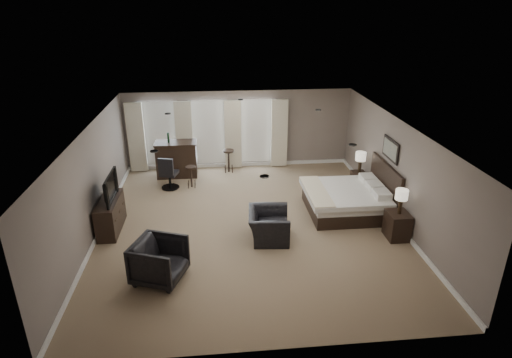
{
  "coord_description": "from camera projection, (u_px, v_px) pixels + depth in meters",
  "views": [
    {
      "loc": [
        -0.81,
        -9.59,
        5.33
      ],
      "look_at": [
        0.2,
        0.4,
        1.1
      ],
      "focal_mm": 30.0,
      "sensor_mm": 36.0,
      "label": 1
    }
  ],
  "objects": [
    {
      "name": "dresser",
      "position": [
        110.0,
        215.0,
        10.57
      ],
      "size": [
        0.45,
        1.41,
        0.82
      ],
      "primitive_type": "cube",
      "color": "black",
      "rests_on": "ground"
    },
    {
      "name": "bed",
      "position": [
        345.0,
        189.0,
        11.35
      ],
      "size": [
        2.11,
        2.01,
        1.34
      ],
      "primitive_type": "cube",
      "color": "silver",
      "rests_on": "ground"
    },
    {
      "name": "lamp_far",
      "position": [
        360.0,
        162.0,
        12.7
      ],
      "size": [
        0.31,
        0.31,
        0.64
      ],
      "primitive_type": "cube",
      "color": "beige",
      "rests_on": "nightstand_far"
    },
    {
      "name": "nightstand_far",
      "position": [
        358.0,
        181.0,
        12.92
      ],
      "size": [
        0.4,
        0.49,
        0.53
      ],
      "primitive_type": "cube",
      "color": "black",
      "rests_on": "ground"
    },
    {
      "name": "room",
      "position": [
        250.0,
        178.0,
        10.43
      ],
      "size": [
        7.6,
        8.6,
        2.64
      ],
      "color": "#7B674E",
      "rests_on": "ground"
    },
    {
      "name": "window_bay",
      "position": [
        209.0,
        134.0,
        14.14
      ],
      "size": [
        5.25,
        0.2,
        2.3
      ],
      "color": "silver",
      "rests_on": "room"
    },
    {
      "name": "bar_stool_left",
      "position": [
        191.0,
        177.0,
        13.02
      ],
      "size": [
        0.38,
        0.38,
        0.67
      ],
      "primitive_type": "cube",
      "rotation": [
        0.0,
        0.0,
        0.24
      ],
      "color": "black",
      "rests_on": "ground"
    },
    {
      "name": "armchair_near",
      "position": [
        269.0,
        221.0,
        10.15
      ],
      "size": [
        0.81,
        1.15,
        0.95
      ],
      "primitive_type": "imported",
      "rotation": [
        0.0,
        0.0,
        1.48
      ],
      "color": "black",
      "rests_on": "ground"
    },
    {
      "name": "tv",
      "position": [
        108.0,
        197.0,
        10.38
      ],
      "size": [
        0.66,
        1.15,
        0.15
      ],
      "primitive_type": "imported",
      "rotation": [
        0.0,
        0.0,
        1.57
      ],
      "color": "black",
      "rests_on": "dresser"
    },
    {
      "name": "wall_art",
      "position": [
        390.0,
        149.0,
        11.04
      ],
      "size": [
        0.04,
        0.96,
        0.56
      ],
      "primitive_type": "cube",
      "color": "slate",
      "rests_on": "room"
    },
    {
      "name": "armchair_far",
      "position": [
        159.0,
        259.0,
        8.63
      ],
      "size": [
        1.16,
        1.2,
        0.98
      ],
      "primitive_type": "imported",
      "rotation": [
        0.0,
        0.0,
        1.22
      ],
      "color": "black",
      "rests_on": "ground"
    },
    {
      "name": "nightstand_near",
      "position": [
        397.0,
        225.0,
        10.24
      ],
      "size": [
        0.49,
        0.6,
        0.65
      ],
      "primitive_type": "cube",
      "color": "black",
      "rests_on": "ground"
    },
    {
      "name": "desk_chair",
      "position": [
        169.0,
        172.0,
        12.86
      ],
      "size": [
        0.66,
        0.66,
        1.04
      ],
      "primitive_type": "cube",
      "rotation": [
        0.0,
        0.0,
        2.86
      ],
      "color": "black",
      "rests_on": "ground"
    },
    {
      "name": "lamp_near",
      "position": [
        401.0,
        202.0,
        10.0
      ],
      "size": [
        0.29,
        0.29,
        0.61
      ],
      "primitive_type": "cube",
      "color": "beige",
      "rests_on": "nightstand_near"
    },
    {
      "name": "bar_counter",
      "position": [
        177.0,
        159.0,
        13.77
      ],
      "size": [
        1.33,
        0.69,
        1.16
      ],
      "primitive_type": "cube",
      "color": "black",
      "rests_on": "ground"
    },
    {
      "name": "bar_stool_right",
      "position": [
        229.0,
        161.0,
        14.17
      ],
      "size": [
        0.48,
        0.48,
        0.76
      ],
      "primitive_type": "cube",
      "rotation": [
        0.0,
        0.0,
        0.43
      ],
      "color": "black",
      "rests_on": "ground"
    }
  ]
}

